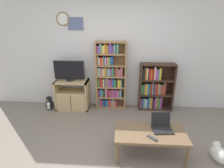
{
  "coord_description": "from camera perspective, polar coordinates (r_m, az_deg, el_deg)",
  "views": [
    {
      "loc": [
        0.21,
        -2.1,
        2.02
      ],
      "look_at": [
        -0.01,
        1.07,
        0.87
      ],
      "focal_mm": 28.0,
      "sensor_mm": 36.0,
      "label": 1
    }
  ],
  "objects": [
    {
      "name": "penguin_figurine",
      "position": [
        4.47,
        -19.75,
        -6.05
      ],
      "size": [
        0.19,
        0.17,
        0.35
      ],
      "color": "black",
      "rests_on": "ground_plane"
    },
    {
      "name": "coffee_table",
      "position": [
        2.87,
        12.38,
        -15.67
      ],
      "size": [
        1.09,
        0.58,
        0.41
      ],
      "color": "brown",
      "rests_on": "ground_plane"
    },
    {
      "name": "laptop",
      "position": [
        2.93,
        15.88,
        -12.8
      ],
      "size": [
        0.33,
        0.29,
        0.25
      ],
      "rotation": [
        0.0,
        0.0,
        0.09
      ],
      "color": "#232326",
      "rests_on": "coffee_table"
    },
    {
      "name": "wall_back",
      "position": [
        4.15,
        0.84,
        9.87
      ],
      "size": [
        6.4,
        0.09,
        2.6
      ],
      "color": "silver",
      "rests_on": "ground_plane"
    },
    {
      "name": "television",
      "position": [
        4.15,
        -13.79,
        4.23
      ],
      "size": [
        0.7,
        0.18,
        0.47
      ],
      "color": "black",
      "rests_on": "tv_stand"
    },
    {
      "name": "tv_stand",
      "position": [
        4.32,
        -12.74,
        -3.42
      ],
      "size": [
        0.76,
        0.44,
        0.71
      ],
      "color": "tan",
      "rests_on": "ground_plane"
    },
    {
      "name": "remote_near_laptop",
      "position": [
        2.72,
        12.94,
        -16.76
      ],
      "size": [
        0.14,
        0.14,
        0.02
      ],
      "rotation": [
        0.0,
        0.0,
        3.93
      ],
      "color": "#38383A",
      "rests_on": "coffee_table"
    },
    {
      "name": "bookshelf_short",
      "position": [
        4.25,
        13.49,
        -1.2
      ],
      "size": [
        0.79,
        0.28,
        1.13
      ],
      "color": "#3D281E",
      "rests_on": "ground_plane"
    },
    {
      "name": "cat",
      "position": [
        3.28,
        31.35,
        -18.72
      ],
      "size": [
        0.28,
        0.55,
        0.29
      ],
      "rotation": [
        0.0,
        0.0,
        0.14
      ],
      "color": "white",
      "rests_on": "ground_plane"
    },
    {
      "name": "bookshelf_tall",
      "position": [
        4.13,
        -0.66,
        2.38
      ],
      "size": [
        0.7,
        0.25,
        1.61
      ],
      "color": "#9E754C",
      "rests_on": "ground_plane"
    },
    {
      "name": "ground_plane",
      "position": [
        2.92,
        -1.42,
        -23.91
      ],
      "size": [
        18.0,
        18.0,
        0.0
      ],
      "primitive_type": "plane",
      "color": "gray"
    }
  ]
}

